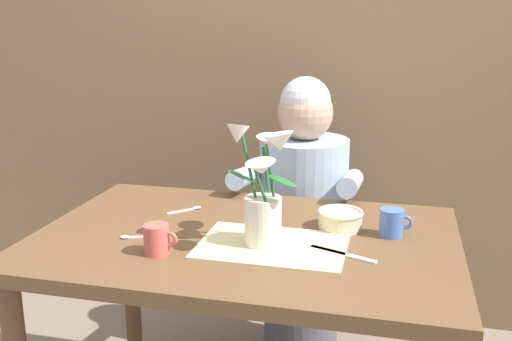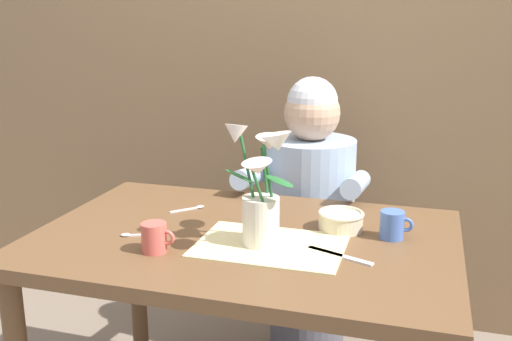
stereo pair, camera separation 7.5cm
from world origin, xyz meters
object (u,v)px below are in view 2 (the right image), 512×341
at_px(flower_vase, 262,191).
at_px(ceramic_mug, 155,238).
at_px(seated_person, 309,224).
at_px(ceramic_bowl, 341,220).
at_px(dinner_knife, 340,256).
at_px(coffee_cup, 393,225).

xyz_separation_m(flower_vase, ceramic_mug, (-0.26, -0.12, -0.11)).
xyz_separation_m(seated_person, ceramic_bowl, (0.19, -0.50, 0.21)).
bearing_deg(seated_person, dinner_knife, -76.08).
bearing_deg(coffee_cup, dinner_knife, -125.06).
bearing_deg(dinner_knife, coffee_cup, 75.82).
xyz_separation_m(ceramic_bowl, ceramic_mug, (-0.45, -0.31, 0.01)).
relative_size(ceramic_bowl, coffee_cup, 1.46).
relative_size(seated_person, coffee_cup, 12.20).
bearing_deg(dinner_knife, flower_vase, -163.54).
bearing_deg(ceramic_mug, ceramic_bowl, 34.39).
bearing_deg(ceramic_mug, flower_vase, 25.62).
bearing_deg(flower_vase, seated_person, 90.12).
height_order(seated_person, coffee_cup, seated_person).
distance_m(ceramic_bowl, dinner_knife, 0.20).
bearing_deg(ceramic_mug, coffee_cup, 25.10).
bearing_deg(coffee_cup, flower_vase, -155.30).
distance_m(dinner_knife, ceramic_mug, 0.49).
bearing_deg(ceramic_bowl, seated_person, 111.06).
height_order(ceramic_bowl, ceramic_mug, ceramic_mug).
relative_size(ceramic_bowl, ceramic_mug, 1.46).
distance_m(flower_vase, coffee_cup, 0.39).
bearing_deg(dinner_knife, ceramic_bowl, 118.94).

